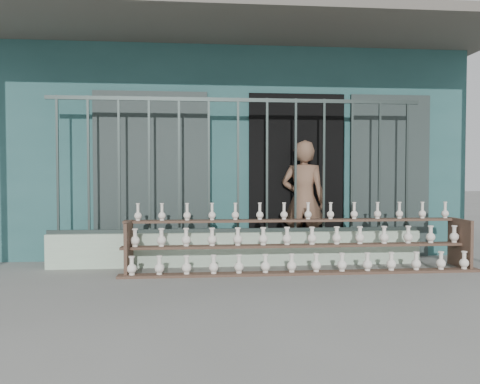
{
  "coord_description": "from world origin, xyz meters",
  "views": [
    {
      "loc": [
        -0.53,
        -4.95,
        1.21
      ],
      "look_at": [
        0.0,
        1.0,
        1.0
      ],
      "focal_mm": 35.0,
      "sensor_mm": 36.0,
      "label": 1
    }
  ],
  "objects": [
    {
      "name": "ground",
      "position": [
        0.0,
        0.0,
        0.0
      ],
      "size": [
        60.0,
        60.0,
        0.0
      ],
      "primitive_type": "plane",
      "color": "slate"
    },
    {
      "name": "workshop_building",
      "position": [
        0.0,
        4.23,
        1.62
      ],
      "size": [
        7.4,
        6.6,
        3.21
      ],
      "color": "#275453",
      "rests_on": "ground"
    },
    {
      "name": "parapet_wall",
      "position": [
        0.0,
        1.3,
        0.23
      ],
      "size": [
        5.0,
        0.2,
        0.45
      ],
      "primitive_type": "cube",
      "color": "#B0CCAF",
      "rests_on": "ground"
    },
    {
      "name": "security_fence",
      "position": [
        -0.0,
        1.3,
        1.35
      ],
      "size": [
        5.0,
        0.04,
        1.8
      ],
      "color": "#283330",
      "rests_on": "parapet_wall"
    },
    {
      "name": "shelf_rack",
      "position": [
        0.76,
        0.88,
        0.36
      ],
      "size": [
        4.5,
        0.68,
        0.85
      ],
      "color": "brown",
      "rests_on": "ground"
    },
    {
      "name": "elderly_woman",
      "position": [
        0.96,
        1.58,
        0.85
      ],
      "size": [
        0.72,
        0.59,
        1.7
      ],
      "primitive_type": "imported",
      "rotation": [
        0.0,
        0.0,
        2.81
      ],
      "color": "brown",
      "rests_on": "ground"
    }
  ]
}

